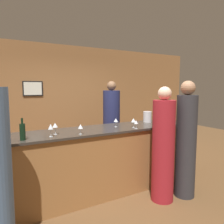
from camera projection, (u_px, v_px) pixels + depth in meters
ground_plane at (100, 192)px, 3.72m from camera, size 14.00×14.00×0.00m
back_wall at (62, 103)px, 5.38m from camera, size 8.00×0.08×2.80m
bar_counter at (100, 161)px, 3.66m from camera, size 3.58×0.76×1.10m
bartender at (111, 129)px, 4.73m from camera, size 0.36×0.36×1.91m
guest_0 at (163, 149)px, 3.38m from camera, size 0.35×0.35×1.79m
guest_1 at (186, 143)px, 3.51m from camera, size 0.32×0.32×1.88m
wine_bottle_0 at (22, 131)px, 2.80m from camera, size 0.07×0.07×0.29m
ice_bucket at (147, 117)px, 4.25m from camera, size 0.16×0.16×0.21m
wine_glass_0 at (133, 120)px, 3.67m from camera, size 0.08×0.08×0.16m
wine_glass_1 at (55, 125)px, 3.14m from camera, size 0.08×0.08×0.17m
wine_glass_2 at (80, 127)px, 3.16m from camera, size 0.07×0.07×0.15m
wine_glass_3 at (51, 127)px, 2.98m from camera, size 0.07×0.07×0.18m
wine_glass_4 at (116, 120)px, 3.75m from camera, size 0.08×0.08×0.15m
wine_glass_5 at (136, 122)px, 3.58m from camera, size 0.07×0.07×0.14m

